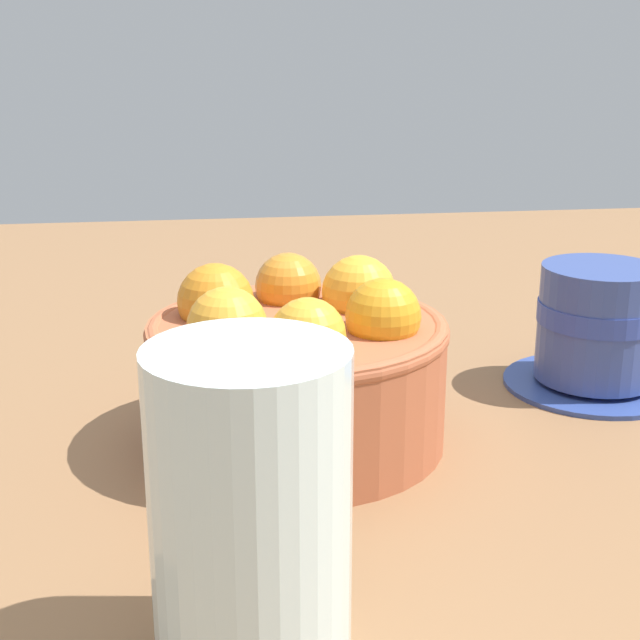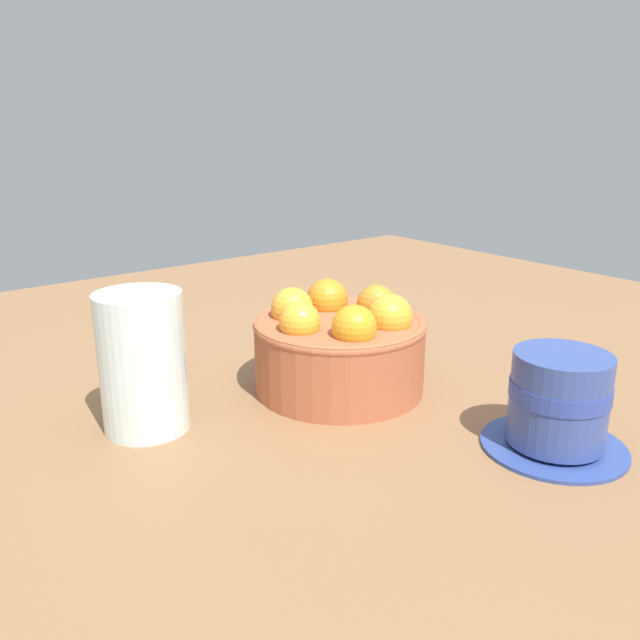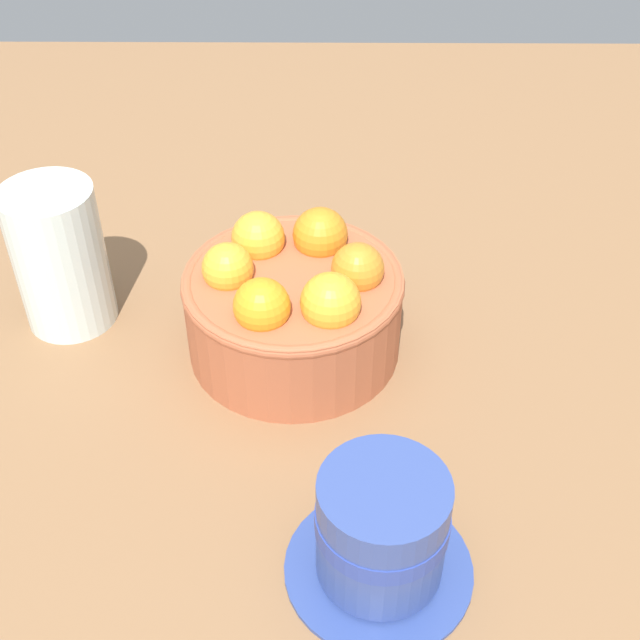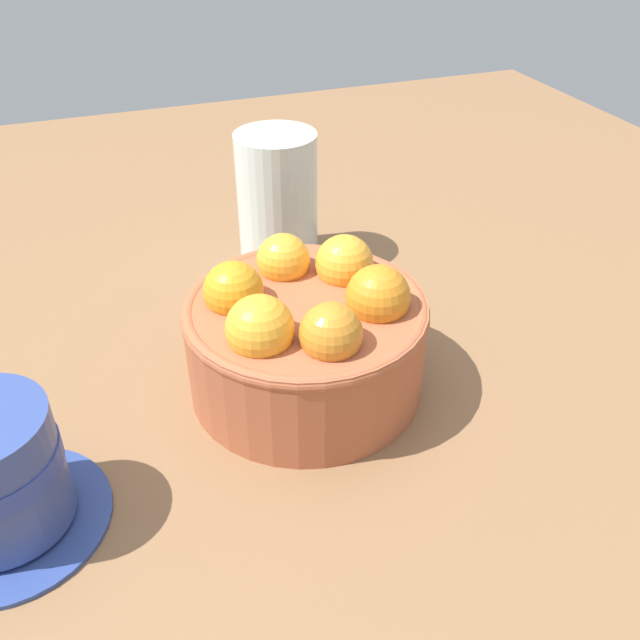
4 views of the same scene
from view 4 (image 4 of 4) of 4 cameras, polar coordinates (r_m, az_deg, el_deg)
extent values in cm
cube|color=brown|center=(49.29, -1.10, -7.10)|extent=(128.30, 117.21, 3.89)
cylinder|color=#AD5938|center=(45.89, -1.18, -2.16)|extent=(15.80, 15.80, 6.77)
torus|color=#AD5938|center=(44.16, -1.22, 0.93)|extent=(16.00, 16.00, 1.00)
sphere|color=orange|center=(44.16, -7.20, 2.41)|extent=(3.90, 3.90, 3.90)
sphere|color=gold|center=(40.53, -5.01, -0.73)|extent=(4.15, 4.15, 4.15)
sphere|color=orange|center=(40.10, 1.49, -1.02)|extent=(3.79, 3.79, 3.79)
sphere|color=orange|center=(43.37, 4.82, 1.92)|extent=(4.13, 4.13, 4.13)
sphere|color=gold|center=(46.78, 2.04, 4.70)|extent=(3.98, 3.98, 3.98)
sphere|color=gold|center=(47.15, -3.58, 4.91)|extent=(3.69, 3.69, 3.69)
cylinder|color=#2E4388|center=(43.06, -24.35, -14.84)|extent=(11.06, 11.06, 0.60)
cylinder|color=silver|center=(60.13, -3.55, 9.99)|extent=(6.93, 6.93, 11.53)
camera|label=1|loc=(0.82, -9.39, 27.59)|focal=51.11mm
camera|label=2|loc=(0.78, -47.45, 19.88)|focal=36.32mm
camera|label=3|loc=(0.49, -79.60, 24.12)|focal=46.93mm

